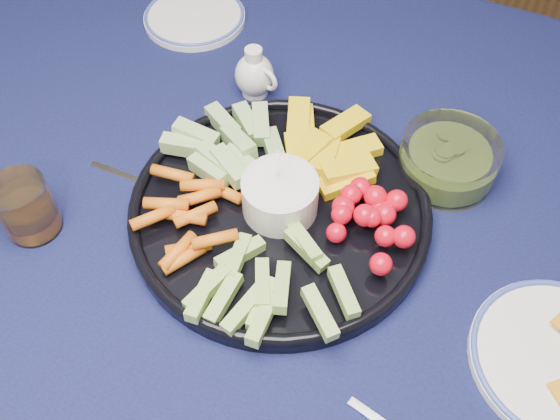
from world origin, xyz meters
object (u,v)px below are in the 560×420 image
at_px(crudite_platter, 278,204).
at_px(side_plate_extra, 195,17).
at_px(pickle_bowl, 448,161).
at_px(juice_tumbler, 27,210).
at_px(dining_table, 337,228).
at_px(creamer_pitcher, 255,75).

xyz_separation_m(crudite_platter, side_plate_extra, (-0.32, 0.33, -0.02)).
distance_m(crudite_platter, pickle_bowl, 0.25).
bearing_deg(pickle_bowl, juice_tumbler, -145.26).
height_order(dining_table, juice_tumbler, juice_tumbler).
bearing_deg(creamer_pitcher, side_plate_extra, 146.26).
relative_size(dining_table, pickle_bowl, 12.16).
bearing_deg(juice_tumbler, pickle_bowl, 34.74).
bearing_deg(pickle_bowl, crudite_platter, -137.57).
distance_m(dining_table, creamer_pitcher, 0.27).
bearing_deg(pickle_bowl, dining_table, -142.16).
xyz_separation_m(crudite_platter, pickle_bowl, (0.18, 0.17, 0.01)).
height_order(dining_table, crudite_platter, crudite_platter).
relative_size(creamer_pitcher, side_plate_extra, 0.47).
bearing_deg(juice_tumbler, crudite_platter, 28.92).
height_order(pickle_bowl, juice_tumbler, juice_tumbler).
relative_size(creamer_pitcher, pickle_bowl, 0.62).
xyz_separation_m(creamer_pitcher, pickle_bowl, (0.32, -0.04, -0.01)).
xyz_separation_m(dining_table, creamer_pitcher, (-0.20, 0.13, 0.12)).
bearing_deg(creamer_pitcher, pickle_bowl, -6.58).
bearing_deg(dining_table, pickle_bowl, 37.84).
height_order(crudite_platter, pickle_bowl, crudite_platter).
xyz_separation_m(dining_table, juice_tumbler, (-0.35, -0.23, 0.12)).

